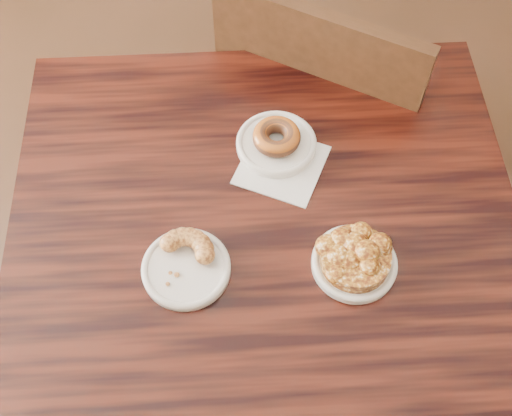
% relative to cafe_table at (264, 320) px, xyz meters
% --- Properties ---
extents(floor, '(5.00, 5.00, 0.00)m').
position_rel_cafe_table_xyz_m(floor, '(-0.15, 0.08, -0.38)').
color(floor, black).
rests_on(floor, ground).
extents(cafe_table, '(1.09, 1.09, 0.75)m').
position_rel_cafe_table_xyz_m(cafe_table, '(0.00, 0.00, 0.00)').
color(cafe_table, black).
rests_on(cafe_table, floor).
extents(chair_far, '(0.60, 0.60, 0.90)m').
position_rel_cafe_table_xyz_m(chair_far, '(0.08, 0.60, 0.08)').
color(chair_far, black).
rests_on(chair_far, floor).
extents(napkin, '(0.17, 0.17, 0.00)m').
position_rel_cafe_table_xyz_m(napkin, '(-0.00, 0.16, 0.38)').
color(napkin, white).
rests_on(napkin, cafe_table).
extents(plate_donut, '(0.15, 0.15, 0.01)m').
position_rel_cafe_table_xyz_m(plate_donut, '(-0.02, 0.20, 0.38)').
color(plate_donut, white).
rests_on(plate_donut, napkin).
extents(plate_cruller, '(0.15, 0.15, 0.01)m').
position_rel_cafe_table_xyz_m(plate_cruller, '(-0.12, -0.08, 0.38)').
color(plate_cruller, silver).
rests_on(plate_cruller, cafe_table).
extents(plate_fritter, '(0.14, 0.14, 0.01)m').
position_rel_cafe_table_xyz_m(plate_fritter, '(0.15, -0.02, 0.38)').
color(plate_fritter, silver).
rests_on(plate_fritter, cafe_table).
extents(glazed_donut, '(0.09, 0.09, 0.03)m').
position_rel_cafe_table_xyz_m(glazed_donut, '(-0.02, 0.20, 0.41)').
color(glazed_donut, '#8C4B14').
rests_on(glazed_donut, plate_donut).
extents(apple_fritter, '(0.16, 0.16, 0.04)m').
position_rel_cafe_table_xyz_m(apple_fritter, '(0.15, -0.02, 0.41)').
color(apple_fritter, '#401706').
rests_on(apple_fritter, plate_fritter).
extents(cruller_fragment, '(0.11, 0.11, 0.03)m').
position_rel_cafe_table_xyz_m(cruller_fragment, '(-0.12, -0.08, 0.40)').
color(cruller_fragment, '#5C2C12').
rests_on(cruller_fragment, plate_cruller).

